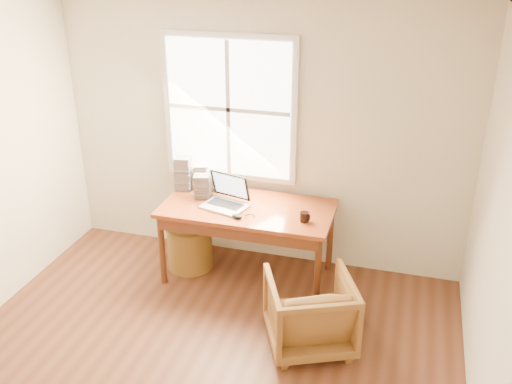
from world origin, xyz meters
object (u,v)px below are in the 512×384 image
desk (248,208)px  coffee_mug (304,217)px  laptop (224,192)px  wicker_stool (190,247)px  armchair (310,312)px  cd_stack_a (201,177)px

desk → coffee_mug: coffee_mug is taller
coffee_mug → laptop: bearing=158.2°
coffee_mug → desk: bearing=148.5°
wicker_stool → armchair: bearing=-31.4°
wicker_stool → laptop: (0.40, -0.08, 0.69)m
coffee_mug → wicker_stool: bearing=156.0°
armchair → cd_stack_a: (-1.32, 1.09, 0.57)m
coffee_mug → armchair: bearing=-90.3°
coffee_mug → cd_stack_a: (-1.12, 0.40, 0.08)m
desk → wicker_stool: bearing=180.0°
armchair → desk: bearing=-71.2°
armchair → laptop: bearing=-61.8°
desk → armchair: (0.77, -0.84, -0.42)m
coffee_mug → cd_stack_a: size_ratio=0.34×
armchair → coffee_mug: (-0.20, 0.69, 0.49)m
desk → cd_stack_a: cd_stack_a is taller
laptop → cd_stack_a: size_ratio=1.74×
wicker_stool → coffee_mug: size_ratio=4.98×
desk → coffee_mug: size_ratio=17.98×
armchair → cd_stack_a: size_ratio=2.64×
wicker_stool → laptop: size_ratio=0.98×
wicker_stool → cd_stack_a: (0.05, 0.25, 0.66)m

